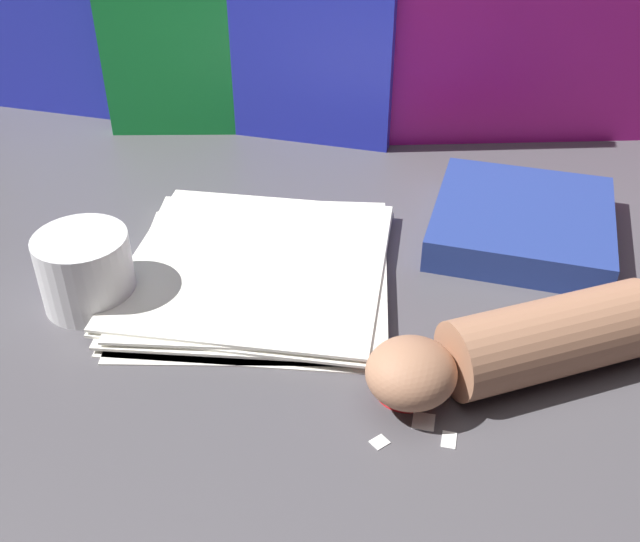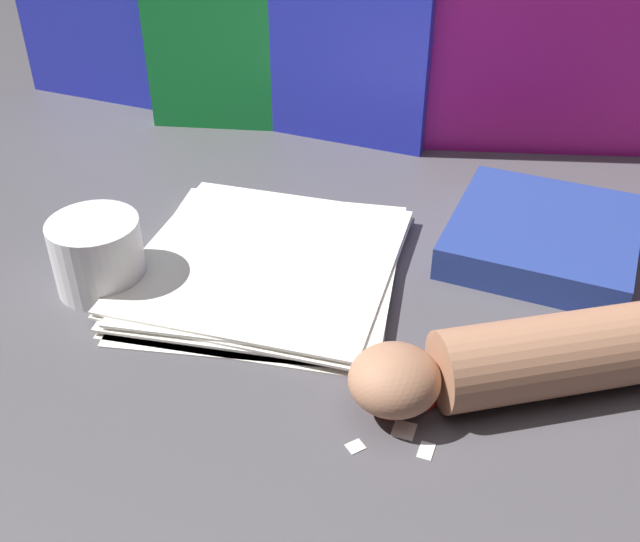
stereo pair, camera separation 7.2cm
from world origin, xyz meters
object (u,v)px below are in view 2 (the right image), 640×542
Objects in this scene: paper_stack at (267,266)px; hand_forearm at (510,362)px; book_closed at (543,236)px; scissors at (387,373)px; mug at (98,255)px.

hand_forearm reaches higher than paper_stack.
hand_forearm is at bearing -98.09° from book_closed.
scissors is (-0.14, -0.25, -0.01)m from book_closed.
paper_stack is 1.27× the size of book_closed.
paper_stack is at bearing -158.90° from book_closed.
mug reaches higher than paper_stack.
mug reaches higher than scissors.
hand_forearm is (0.26, -0.13, 0.03)m from paper_stack.
mug is (-0.32, 0.07, 0.04)m from scissors.
book_closed is 0.87× the size of hand_forearm.
book_closed reaches higher than scissors.
hand_forearm reaches higher than book_closed.
scissors is at bearing -178.49° from hand_forearm.
mug is at bearing -159.31° from paper_stack.
paper_stack is at bearing 152.81° from hand_forearm.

